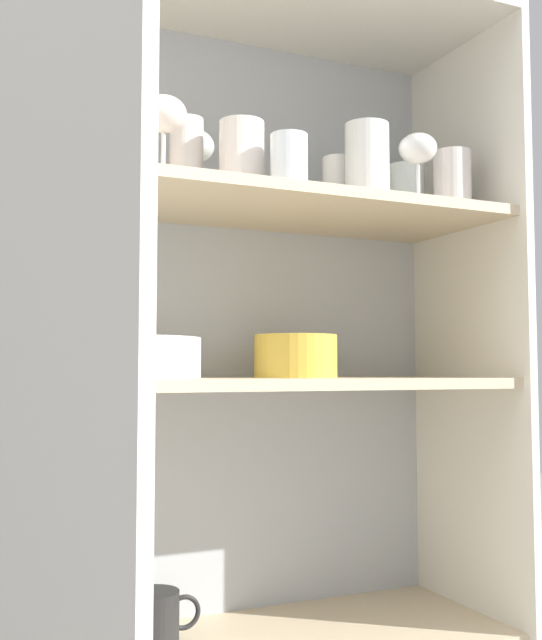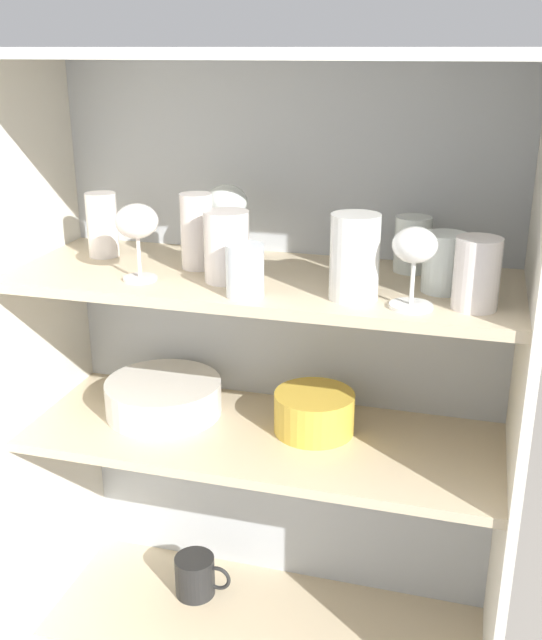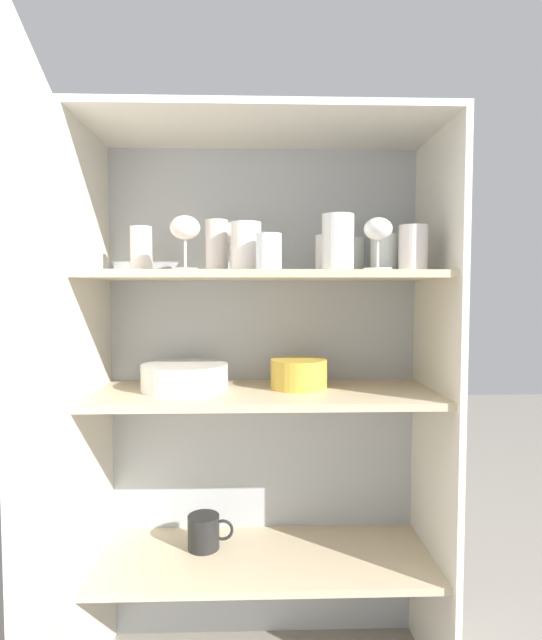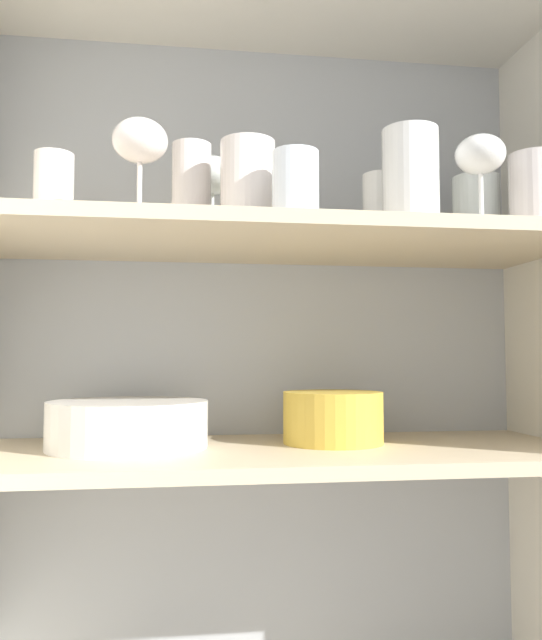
# 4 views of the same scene
# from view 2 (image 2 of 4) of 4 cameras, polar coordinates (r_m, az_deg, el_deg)

# --- Properties ---
(cupboard_back_panel) EXTENTS (0.98, 0.02, 1.53)m
(cupboard_back_panel) POSITION_cam_2_polar(r_m,az_deg,el_deg) (1.71, 1.09, -7.32)
(cupboard_back_panel) COLOR #B2B7BC
(cupboard_back_panel) RESTS_ON ground_plane
(cupboard_side_left) EXTENTS (0.02, 0.39, 1.53)m
(cupboard_side_left) POSITION_cam_2_polar(r_m,az_deg,el_deg) (1.74, -16.30, -7.72)
(cupboard_side_left) COLOR silver
(cupboard_side_left) RESTS_ON ground_plane
(cupboard_side_right) EXTENTS (0.02, 0.39, 1.53)m
(cupboard_side_right) POSITION_cam_2_polar(r_m,az_deg,el_deg) (1.51, 17.65, -12.38)
(cupboard_side_right) COLOR silver
(cupboard_side_right) RESTS_ON ground_plane
(cupboard_top_panel) EXTENTS (0.98, 0.39, 0.02)m
(cupboard_top_panel) POSITION_cam_2_polar(r_m,az_deg,el_deg) (1.34, -0.82, 19.69)
(cupboard_top_panel) COLOR silver
(cupboard_top_panel) RESTS_ON cupboard_side_left
(shelf_board_lower) EXTENTS (0.95, 0.35, 0.02)m
(shelf_board_lower) POSITION_cam_2_polar(r_m,az_deg,el_deg) (1.81, -0.62, -22.16)
(shelf_board_lower) COLOR beige
(shelf_board_middle) EXTENTS (0.95, 0.35, 0.02)m
(shelf_board_middle) POSITION_cam_2_polar(r_m,az_deg,el_deg) (1.53, -0.68, -8.92)
(shelf_board_middle) COLOR beige
(shelf_board_upper) EXTENTS (0.95, 0.35, 0.02)m
(shelf_board_upper) POSITION_cam_2_polar(r_m,az_deg,el_deg) (1.40, -0.74, 3.02)
(shelf_board_upper) COLOR beige
(tumbler_glass_0) EXTENTS (0.07, 0.07, 0.09)m
(tumbler_glass_0) POSITION_cam_2_polar(r_m,az_deg,el_deg) (1.27, -2.00, 3.79)
(tumbler_glass_0) COLOR white
(tumbler_glass_0) RESTS_ON shelf_board_upper
(tumbler_glass_1) EXTENTS (0.08, 0.08, 0.14)m
(tumbler_glass_1) POSITION_cam_2_polar(r_m,az_deg,el_deg) (1.26, 6.39, 4.79)
(tumbler_glass_1) COLOR white
(tumbler_glass_1) RESTS_ON shelf_board_upper
(tumbler_glass_2) EXTENTS (0.06, 0.06, 0.14)m
(tumbler_glass_2) POSITION_cam_2_polar(r_m,az_deg,el_deg) (1.44, -5.67, 6.74)
(tumbler_glass_2) COLOR silver
(tumbler_glass_2) RESTS_ON shelf_board_upper
(tumbler_glass_3) EXTENTS (0.07, 0.07, 0.10)m
(tumbler_glass_3) POSITION_cam_2_polar(r_m,az_deg,el_deg) (1.44, 10.73, 5.69)
(tumbler_glass_3) COLOR white
(tumbler_glass_3) RESTS_ON shelf_board_upper
(tumbler_glass_4) EXTENTS (0.08, 0.08, 0.10)m
(tumbler_glass_4) POSITION_cam_2_polar(r_m,az_deg,el_deg) (1.33, 13.07, 4.28)
(tumbler_glass_4) COLOR white
(tumbler_glass_4) RESTS_ON shelf_board_upper
(tumbler_glass_5) EXTENTS (0.08, 0.08, 0.13)m
(tumbler_glass_5) POSITION_cam_2_polar(r_m,az_deg,el_deg) (1.35, -3.40, 5.61)
(tumbler_glass_5) COLOR silver
(tumbler_glass_5) RESTS_ON shelf_board_upper
(tumbler_glass_6) EXTENTS (0.07, 0.07, 0.12)m
(tumbler_glass_6) POSITION_cam_2_polar(r_m,az_deg,el_deg) (1.25, 15.40, 3.43)
(tumbler_glass_6) COLOR silver
(tumbler_glass_6) RESTS_ON shelf_board_upper
(tumbler_glass_7) EXTENTS (0.06, 0.06, 0.13)m
(tumbler_glass_7) POSITION_cam_2_polar(r_m,az_deg,el_deg) (1.55, -12.73, 7.08)
(tumbler_glass_7) COLOR silver
(tumbler_glass_7) RESTS_ON shelf_board_upper
(tumbler_glass_8) EXTENTS (0.06, 0.06, 0.10)m
(tumbler_glass_8) POSITION_cam_2_polar(r_m,az_deg,el_deg) (1.34, 6.25, 4.79)
(tumbler_glass_8) COLOR white
(tumbler_glass_8) RESTS_ON shelf_board_upper
(wine_glass_0) EXTENTS (0.08, 0.08, 0.15)m
(wine_glass_0) POSITION_cam_2_polar(r_m,az_deg,el_deg) (1.48, -3.41, 8.71)
(wine_glass_0) COLOR white
(wine_glass_0) RESTS_ON shelf_board_upper
(wine_glass_1) EXTENTS (0.07, 0.07, 0.13)m
(wine_glass_1) POSITION_cam_2_polar(r_m,az_deg,el_deg) (1.22, 10.88, 5.19)
(wine_glass_1) COLOR white
(wine_glass_1) RESTS_ON shelf_board_upper
(wine_glass_2) EXTENTS (0.08, 0.08, 0.14)m
(wine_glass_2) POSITION_cam_2_polar(r_m,az_deg,el_deg) (1.37, -10.18, 7.16)
(wine_glass_2) COLOR silver
(wine_glass_2) RESTS_ON shelf_board_upper
(plate_stack_white) EXTENTS (0.24, 0.24, 0.07)m
(plate_stack_white) POSITION_cam_2_polar(r_m,az_deg,el_deg) (1.61, -8.19, -5.83)
(plate_stack_white) COLOR silver
(plate_stack_white) RESTS_ON shelf_board_middle
(mixing_bowl_large) EXTENTS (0.16, 0.16, 0.08)m
(mixing_bowl_large) POSITION_cam_2_polar(r_m,az_deg,el_deg) (1.52, 3.31, -6.93)
(mixing_bowl_large) COLOR gold
(mixing_bowl_large) RESTS_ON shelf_board_middle
(coffee_mug_primary) EXTENTS (0.13, 0.09, 0.10)m
(coffee_mug_primary) POSITION_cam_2_polar(r_m,az_deg,el_deg) (1.85, -5.75, -18.80)
(coffee_mug_primary) COLOR black
(coffee_mug_primary) RESTS_ON shelf_board_lower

